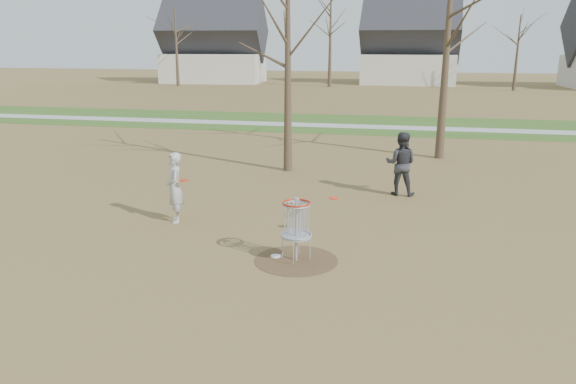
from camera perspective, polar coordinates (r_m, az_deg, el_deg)
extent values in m
plane|color=brown|center=(12.11, 0.84, -6.97)|extent=(160.00, 160.00, 0.00)
cube|color=#2D5119|center=(32.41, 8.14, 6.83)|extent=(160.00, 8.00, 0.01)
cube|color=#9E9E99|center=(31.42, 8.01, 6.60)|extent=(160.00, 1.50, 0.01)
cylinder|color=#47331E|center=(12.11, 0.84, -6.95)|extent=(1.80, 1.80, 0.01)
imported|color=#AEAEAE|center=(14.68, -11.46, 0.43)|extent=(0.70, 0.79, 1.82)
imported|color=#303135|center=(17.34, 11.39, 2.84)|extent=(1.01, 0.82, 1.93)
cylinder|color=white|center=(12.30, -1.26, -6.52)|extent=(0.22, 0.22, 0.02)
cylinder|color=red|center=(13.17, 4.67, -0.62)|extent=(0.22, 0.22, 0.04)
cylinder|color=red|center=(14.38, -10.51, 1.18)|extent=(0.22, 0.22, 0.02)
cylinder|color=#9EA3AD|center=(11.87, 0.85, -3.95)|extent=(0.05, 0.05, 1.35)
cylinder|color=#9EA3AD|center=(11.91, 0.85, -4.52)|extent=(0.64, 0.64, 0.04)
torus|color=#9EA3AD|center=(11.70, 0.86, -1.28)|extent=(0.60, 0.60, 0.04)
torus|color=#AC200B|center=(11.69, 0.86, -1.12)|extent=(0.60, 0.60, 0.04)
cone|color=#382B1E|center=(19.97, -0.02, 12.77)|extent=(0.32, 0.32, 7.50)
cone|color=#382B1E|center=(23.06, 15.81, 13.76)|extent=(0.36, 0.36, 8.50)
cone|color=#382B1E|center=(61.93, -11.28, 14.24)|extent=(0.36, 0.36, 8.00)
cone|color=#382B1E|center=(59.58, 4.31, 14.94)|extent=(0.40, 0.40, 9.00)
cone|color=#382B1E|center=(58.85, 22.25, 12.93)|extent=(0.32, 0.32, 7.00)
cube|color=silver|center=(66.87, -7.50, 12.37)|extent=(11.46, 7.75, 3.20)
pyramid|color=#2D2D33|center=(66.81, -7.61, 15.26)|extent=(12.01, 7.79, 3.55)
cube|color=silver|center=(65.08, 12.16, 12.10)|extent=(10.24, 7.34, 3.20)
pyramid|color=#2D2D33|center=(65.02, 12.33, 15.07)|extent=(10.74, 7.36, 3.55)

